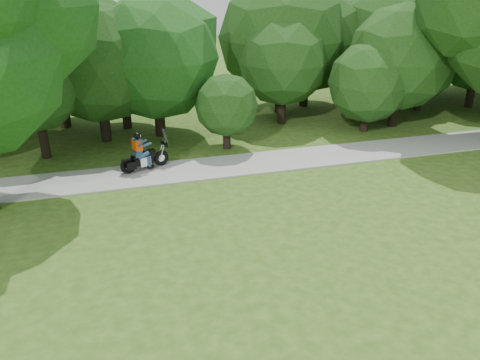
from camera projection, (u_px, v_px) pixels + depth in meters
ground at (384, 271)px, 12.07m from camera, size 100.00×100.00×0.00m
walkway at (277, 161)px, 19.09m from camera, size 60.00×2.20×0.06m
tree_line at (262, 47)px, 23.74m from camera, size 39.93×12.90×7.73m
touring_motorcycle at (142, 156)px, 17.89m from camera, size 1.96×1.11×1.54m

